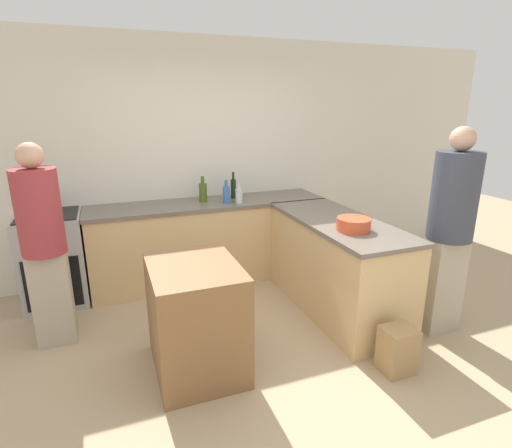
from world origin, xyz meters
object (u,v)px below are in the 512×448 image
person_by_range (43,240)px  water_bottle_blue (226,194)px  person_at_peninsula (450,226)px  island_table (196,317)px  range_oven (54,259)px  paper_bag (397,350)px  wine_bottle_dark (233,188)px  vinegar_bottle_clear (239,195)px  mixing_bowl (354,224)px  dish_soap_bottle (226,193)px  olive_oil_bottle (203,192)px

person_by_range → water_bottle_blue: bearing=21.9°
person_at_peninsula → island_table: bearing=174.1°
island_table → range_oven: bearing=124.9°
water_bottle_blue → paper_bag: size_ratio=0.70×
range_oven → island_table: bearing=-55.1°
wine_bottle_dark → water_bottle_blue: 0.26m
paper_bag → vinegar_bottle_clear: bearing=106.4°
mixing_bowl → water_bottle_blue: 1.54m
dish_soap_bottle → olive_oil_bottle: 0.26m
island_table → olive_oil_bottle: size_ratio=3.02×
wine_bottle_dark → water_bottle_blue: (-0.15, -0.21, -0.02)m
vinegar_bottle_clear → person_at_peninsula: (1.35, -1.64, -0.03)m
wine_bottle_dark → person_at_peninsula: (1.33, -1.90, -0.07)m
olive_oil_bottle → vinegar_bottle_clear: 0.41m
water_bottle_blue → person_by_range: (-1.74, -0.70, -0.10)m
olive_oil_bottle → vinegar_bottle_clear: olive_oil_bottle is taller
mixing_bowl → olive_oil_bottle: olive_oil_bottle is taller
mixing_bowl → person_at_peninsula: size_ratio=0.16×
mixing_bowl → island_table: bearing=-175.6°
range_oven → wine_bottle_dark: 2.03m
water_bottle_blue → person_at_peninsula: 2.24m
island_table → dish_soap_bottle: size_ratio=3.61×
vinegar_bottle_clear → person_at_peninsula: 2.12m
mixing_bowl → person_at_peninsula: bearing=-24.2°
water_bottle_blue → person_at_peninsula: size_ratio=0.14×
vinegar_bottle_clear → water_bottle_blue: size_ratio=0.85×
range_oven → olive_oil_bottle: bearing=1.5°
person_at_peninsula → range_oven: bearing=151.1°
island_table → mixing_bowl: 1.54m
mixing_bowl → dish_soap_bottle: 1.62m
olive_oil_bottle → mixing_bowl: bearing=-57.7°
mixing_bowl → person_at_peninsula: person_at_peninsula is taller
island_table → vinegar_bottle_clear: (0.82, 1.42, 0.59)m
person_by_range → wine_bottle_dark: bearing=25.7°
range_oven → person_by_range: (0.06, -0.82, 0.46)m
island_table → mixing_bowl: bearing=4.4°
person_by_range → person_at_peninsula: person_at_peninsula is taller
wine_bottle_dark → dish_soap_bottle: bearing=-138.7°
wine_bottle_dark → person_by_range: size_ratio=0.18×
mixing_bowl → person_by_range: (-2.48, 0.65, -0.06)m
person_by_range → range_oven: bearing=93.9°
dish_soap_bottle → water_bottle_blue: 0.11m
range_oven → person_by_range: person_by_range is taller
island_table → dish_soap_bottle: bearing=65.4°
wine_bottle_dark → vinegar_bottle_clear: size_ratio=1.40×
range_oven → water_bottle_blue: (1.80, -0.12, 0.56)m
island_table → person_by_range: 1.39m
island_table → olive_oil_bottle: bearing=74.0°
olive_oil_bottle → person_by_range: (-1.52, -0.87, -0.11)m
island_table → wine_bottle_dark: 1.97m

